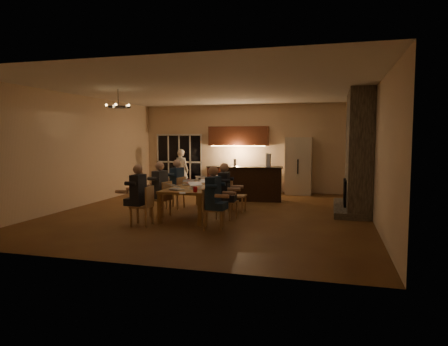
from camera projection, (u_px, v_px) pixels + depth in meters
floor at (213, 213)px, 10.58m from camera, size 9.00×9.00×0.00m
back_wall at (248, 148)px, 14.78m from camera, size 8.00×0.04×3.20m
left_wall at (79, 151)px, 11.49m from camera, size 0.04×9.00×3.20m
right_wall at (376, 154)px, 9.39m from camera, size 0.04×9.00×3.20m
ceiling at (212, 90)px, 10.30m from camera, size 8.00×9.00×0.04m
french_doors at (179, 162)px, 15.49m from camera, size 1.86×0.08×2.10m
fireplace at (358, 152)px, 10.63m from camera, size 0.58×2.50×3.20m
kitchenette at (238, 159)px, 14.59m from camera, size 2.24×0.68×2.40m
refrigerator at (299, 166)px, 13.98m from camera, size 0.90×0.68×2.00m
dining_table at (199, 200)px, 10.38m from camera, size 1.10×2.82×0.75m
bar_island at (252, 184)px, 12.60m from camera, size 1.99×0.92×1.08m
chair_left_near at (142, 206)px, 9.03m from camera, size 0.46×0.46×0.89m
chair_left_mid at (160, 199)px, 10.05m from camera, size 0.50×0.50×0.89m
chair_left_far at (175, 193)px, 11.20m from camera, size 0.51×0.51×0.89m
chair_right_near at (214, 209)px, 8.63m from camera, size 0.51×0.51×0.89m
chair_right_mid at (227, 201)px, 9.71m from camera, size 0.53×0.53×0.89m
chair_right_far at (237, 195)px, 10.69m from camera, size 0.45×0.45×0.89m
person_left_near at (138, 195)px, 9.04m from camera, size 0.61×0.61×1.38m
person_right_near at (213, 198)px, 8.54m from camera, size 0.64×0.64×1.38m
person_left_mid at (160, 189)px, 10.08m from camera, size 0.68×0.68×1.38m
person_right_mid at (224, 191)px, 9.63m from camera, size 0.64×0.64×1.38m
person_left_far at (177, 184)px, 11.14m from camera, size 0.68×0.68×1.38m
standing_person at (181, 170)px, 14.81m from camera, size 0.63×0.47×1.57m
chandelier at (118, 107)px, 10.01m from camera, size 0.61×0.61×0.03m
laptop_a at (177, 185)px, 9.44m from camera, size 0.42×0.40×0.23m
laptop_b at (197, 185)px, 9.52m from camera, size 0.42×0.42×0.23m
laptop_c at (188, 180)px, 10.47m from camera, size 0.41×0.40×0.23m
laptop_d at (206, 182)px, 10.15m from camera, size 0.37×0.34×0.23m
laptop_e at (202, 177)px, 11.43m from camera, size 0.35×0.32×0.23m
laptop_f at (221, 177)px, 11.33m from camera, size 0.41×0.39×0.23m
mug_front at (192, 185)px, 9.92m from camera, size 0.08×0.08×0.10m
mug_mid at (208, 181)px, 10.84m from camera, size 0.07×0.07×0.10m
mug_back at (197, 180)px, 11.24m from camera, size 0.08×0.08×0.10m
redcup_near at (195, 189)px, 9.05m from camera, size 0.09×0.09×0.12m
redcup_mid at (189, 181)px, 10.76m from camera, size 0.10×0.10×0.12m
redcup_far at (219, 178)px, 11.58m from camera, size 0.10×0.10×0.12m
can_silver at (193, 186)px, 9.68m from camera, size 0.07×0.07×0.12m
can_cola at (209, 178)px, 11.71m from camera, size 0.07×0.07×0.12m
can_right at (219, 182)px, 10.53m from camera, size 0.06×0.06×0.12m
plate_near at (204, 188)px, 9.79m from camera, size 0.28×0.28×0.02m
plate_left at (175, 189)px, 9.59m from camera, size 0.27×0.27×0.02m
plate_far at (220, 183)px, 10.93m from camera, size 0.25×0.25×0.02m
notepad at (182, 193)px, 8.85m from camera, size 0.20×0.23×0.01m
bar_bottle at (235, 163)px, 12.62m from camera, size 0.08×0.08×0.24m
bar_blender at (268, 160)px, 12.53m from camera, size 0.14×0.14×0.42m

